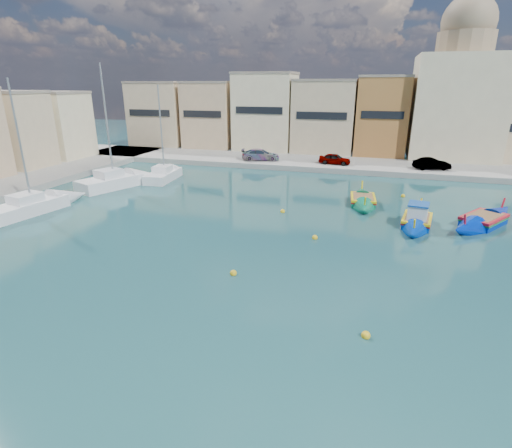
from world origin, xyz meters
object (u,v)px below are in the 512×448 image
at_px(luzzu_blue_cabin, 417,221).
at_px(yacht_midnorth, 127,180).
at_px(church_block, 458,92).
at_px(yacht_mid, 48,203).
at_px(yacht_north, 169,173).
at_px(luzzu_cyan_mid, 483,221).
at_px(luzzu_green, 363,201).

height_order(luzzu_blue_cabin, yacht_midnorth, yacht_midnorth).
relative_size(church_block, yacht_mid, 1.81).
bearing_deg(yacht_north, luzzu_cyan_mid, -14.57).
relative_size(luzzu_blue_cabin, yacht_north, 0.75).
bearing_deg(church_block, luzzu_blue_cabin, -101.57).
distance_m(luzzu_blue_cabin, yacht_north, 25.51).
bearing_deg(yacht_mid, luzzu_blue_cabin, 8.02).
height_order(church_block, luzzu_green, church_block).
xyz_separation_m(luzzu_cyan_mid, luzzu_green, (-8.32, 2.85, -0.02)).
distance_m(luzzu_cyan_mid, luzzu_green, 8.79).
relative_size(church_block, luzzu_blue_cabin, 2.55).
distance_m(luzzu_green, yacht_midnorth, 22.43).
bearing_deg(luzzu_cyan_mid, luzzu_green, 161.09).
bearing_deg(church_block, yacht_mid, -136.95).
distance_m(luzzu_blue_cabin, yacht_mid, 28.08).
xyz_separation_m(luzzu_green, yacht_mid, (-23.96, -8.23, 0.17)).
relative_size(luzzu_green, yacht_midnorth, 0.62).
relative_size(luzzu_blue_cabin, luzzu_cyan_mid, 0.93).
height_order(yacht_midnorth, yacht_mid, yacht_midnorth).
relative_size(luzzu_green, yacht_north, 0.74).
bearing_deg(yacht_midnorth, church_block, 35.51).
xyz_separation_m(luzzu_blue_cabin, yacht_mid, (-27.80, -3.92, 0.10)).
relative_size(church_block, luzzu_cyan_mid, 2.37).
bearing_deg(luzzu_cyan_mid, yacht_midnorth, 174.30).
distance_m(church_block, luzzu_green, 26.12).
bearing_deg(yacht_mid, church_block, 43.05).
bearing_deg(yacht_north, luzzu_blue_cabin, -20.28).
bearing_deg(luzzu_green, luzzu_blue_cabin, -48.31).
bearing_deg(luzzu_cyan_mid, yacht_mid, -170.54).
bearing_deg(luzzu_blue_cabin, church_block, 78.43).
bearing_deg(luzzu_green, yacht_midnorth, 179.44).
relative_size(church_block, luzzu_green, 2.58).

